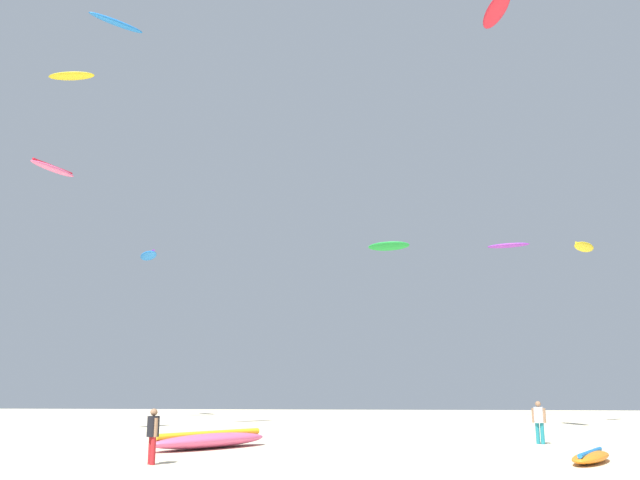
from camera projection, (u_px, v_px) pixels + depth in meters
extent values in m
cylinder|color=#B21E23|center=(153.00, 451.00, 19.75)|extent=(0.15, 0.15, 0.80)
cylinder|color=#B21E23|center=(151.00, 450.00, 19.89)|extent=(0.15, 0.15, 0.80)
cylinder|color=black|center=(153.00, 426.00, 19.97)|extent=(0.37, 0.37, 0.60)
cylinder|color=#936B4C|center=(156.00, 428.00, 19.80)|extent=(0.11, 0.11, 0.55)
cylinder|color=#936B4C|center=(150.00, 427.00, 20.14)|extent=(0.11, 0.11, 0.55)
sphere|color=#936B4C|center=(154.00, 412.00, 20.06)|extent=(0.22, 0.22, 0.22)
cylinder|color=teal|center=(542.00, 434.00, 27.11)|extent=(0.16, 0.16, 0.85)
cylinder|color=teal|center=(538.00, 433.00, 27.21)|extent=(0.16, 0.16, 0.85)
cylinder|color=silver|center=(539.00, 415.00, 27.32)|extent=(0.39, 0.39, 0.64)
cylinder|color=#936B4C|center=(544.00, 416.00, 27.19)|extent=(0.11, 0.11, 0.58)
cylinder|color=#936B4C|center=(533.00, 415.00, 27.44)|extent=(0.11, 0.11, 0.58)
sphere|color=#936B4C|center=(538.00, 404.00, 27.42)|extent=(0.23, 0.23, 0.23)
ellipsoid|color=orange|center=(591.00, 457.00, 20.20)|extent=(2.27, 3.22, 0.36)
cylinder|color=blue|center=(590.00, 452.00, 20.23)|extent=(1.48, 2.64, 0.14)
ellipsoid|color=#E5598C|center=(210.00, 440.00, 25.14)|extent=(4.41, 5.25, 0.65)
cylinder|color=yellow|center=(210.00, 434.00, 25.19)|extent=(3.10, 4.14, 0.24)
ellipsoid|color=yellow|center=(584.00, 247.00, 45.51)|extent=(2.38, 2.64, 0.70)
cylinder|color=yellow|center=(584.00, 245.00, 45.54)|extent=(1.73, 2.05, 0.12)
ellipsoid|color=#E5598C|center=(53.00, 169.00, 35.92)|extent=(1.79, 3.09, 0.46)
cylinder|color=red|center=(53.00, 166.00, 35.95)|extent=(1.01, 2.62, 0.13)
ellipsoid|color=blue|center=(148.00, 256.00, 56.45)|extent=(3.05, 3.78, 0.67)
cylinder|color=purple|center=(148.00, 254.00, 56.49)|extent=(2.08, 2.99, 0.17)
ellipsoid|color=purple|center=(508.00, 245.00, 53.56)|extent=(3.46, 1.85, 0.35)
ellipsoid|color=yellow|center=(71.00, 76.00, 49.40)|extent=(3.55, 1.05, 0.49)
ellipsoid|color=blue|center=(116.00, 23.00, 39.20)|extent=(3.03, 3.18, 0.66)
ellipsoid|color=green|center=(389.00, 246.00, 55.65)|extent=(3.67, 1.74, 0.87)
ellipsoid|color=red|center=(496.00, 10.00, 35.72)|extent=(1.53, 3.79, 0.43)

